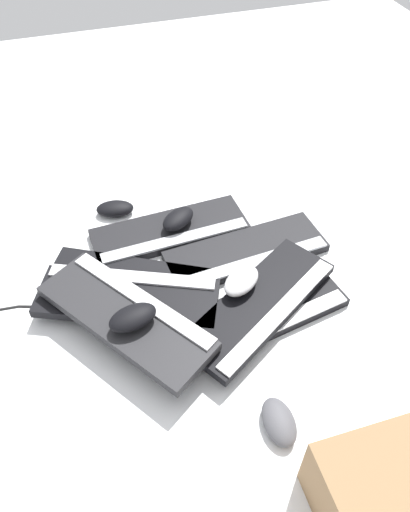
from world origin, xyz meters
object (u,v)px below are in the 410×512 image
object	(u,v)px
keyboard_0	(259,314)
mouse_3	(241,281)
keyboard_2	(170,231)
keyboard_3	(132,282)
keyboard_6	(126,316)
mouse_2	(178,219)
mouse_4	(279,422)
mouse_0	(115,209)
keyboard_1	(246,252)
mouse_1	(133,318)
keyboard_5	(128,297)
keyboard_4	(260,305)

from	to	relation	value
keyboard_0	mouse_3	xyz separation A→B (m)	(-0.06, -0.03, 0.07)
keyboard_2	keyboard_3	world-z (taller)	same
keyboard_6	mouse_2	distance (m)	0.38
keyboard_0	mouse_4	bearing A→B (deg)	-13.53
mouse_2	mouse_0	bearing A→B (deg)	104.60
keyboard_1	mouse_2	world-z (taller)	mouse_2
mouse_1	mouse_4	distance (m)	0.38
keyboard_1	mouse_0	world-z (taller)	mouse_0
mouse_3	mouse_0	bearing A→B (deg)	-95.82
mouse_1	mouse_2	size ratio (longest dim) A/B	1.00
keyboard_5	mouse_4	bearing A→B (deg)	30.26
keyboard_2	keyboard_5	xyz separation A→B (m)	(0.23, -0.16, 0.03)
keyboard_0	mouse_4	distance (m)	0.28
keyboard_2	keyboard_5	size ratio (longest dim) A/B	0.97
mouse_0	keyboard_0	bearing A→B (deg)	131.13
mouse_2	mouse_4	distance (m)	0.63
keyboard_0	keyboard_4	distance (m)	0.03
keyboard_1	mouse_0	size ratio (longest dim) A/B	4.10
keyboard_1	keyboard_5	distance (m)	0.35
keyboard_2	mouse_4	xyz separation A→B (m)	(0.62, 0.07, 0.01)
keyboard_1	mouse_1	bearing A→B (deg)	-60.39
keyboard_1	keyboard_0	bearing A→B (deg)	-12.36
keyboard_0	mouse_2	xyz separation A→B (m)	(-0.36, -0.11, 0.04)
keyboard_4	mouse_0	size ratio (longest dim) A/B	4.12
keyboard_6	mouse_0	bearing A→B (deg)	173.81
keyboard_6	mouse_1	xyz separation A→B (m)	(0.04, 0.01, 0.04)
keyboard_0	keyboard_2	world-z (taller)	same
keyboard_3	mouse_2	xyz separation A→B (m)	(-0.16, 0.17, 0.04)
keyboard_4	mouse_4	xyz separation A→B (m)	(0.28, -0.07, -0.02)
mouse_0	mouse_1	world-z (taller)	mouse_1
keyboard_1	keyboard_6	world-z (taller)	keyboard_6
keyboard_2	mouse_0	bearing A→B (deg)	-135.91
mouse_3	keyboard_2	bearing A→B (deg)	-104.96
keyboard_1	mouse_2	bearing A→B (deg)	-134.48
mouse_0	mouse_3	size ratio (longest dim) A/B	1.00
keyboard_2	keyboard_6	world-z (taller)	keyboard_6
mouse_4	mouse_0	bearing A→B (deg)	17.45
keyboard_3	mouse_0	distance (m)	0.29
keyboard_0	keyboard_4	bearing A→B (deg)	146.99
keyboard_6	keyboard_5	bearing A→B (deg)	168.27
keyboard_0	keyboard_6	world-z (taller)	keyboard_6
keyboard_4	mouse_3	world-z (taller)	mouse_3
keyboard_2	mouse_3	bearing A→B (deg)	20.14
keyboard_1	mouse_1	size ratio (longest dim) A/B	4.10
keyboard_2	keyboard_4	xyz separation A→B (m)	(0.35, 0.14, 0.03)
mouse_2	mouse_4	size ratio (longest dim) A/B	1.00
keyboard_1	keyboard_2	world-z (taller)	same
mouse_1	mouse_2	xyz separation A→B (m)	(-0.35, 0.20, -0.06)
keyboard_0	keyboard_6	xyz separation A→B (m)	(-0.04, -0.31, 0.06)
keyboard_0	keyboard_5	distance (m)	0.32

